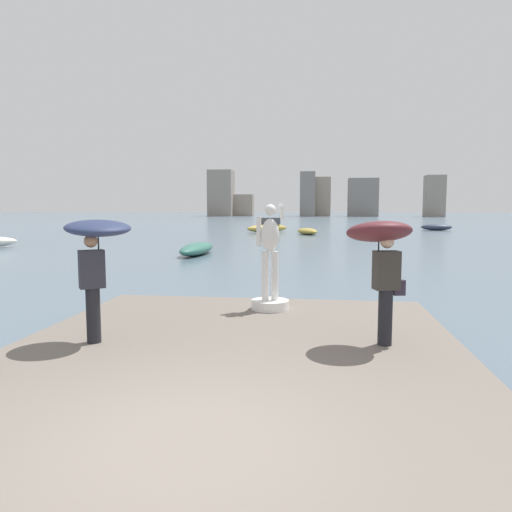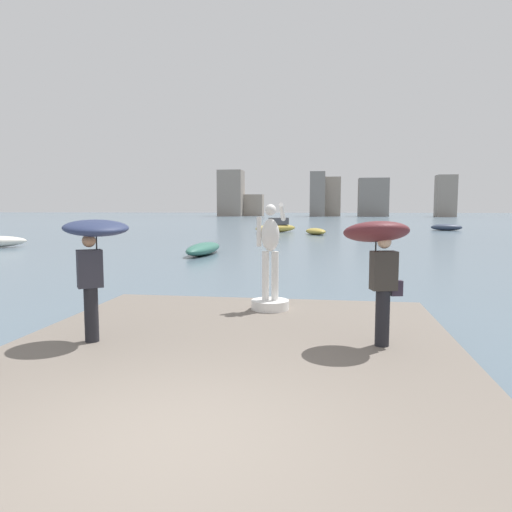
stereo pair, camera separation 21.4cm
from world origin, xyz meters
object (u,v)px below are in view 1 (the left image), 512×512
onlooker_right (381,247)px  boat_far (197,249)px  boat_mid (436,227)px  onlooker_left (96,245)px  boat_leftward (268,227)px  statue_white_figure (270,273)px  boat_near (307,231)px

onlooker_right → boat_far: 19.36m
boat_mid → boat_far: bearing=-122.6°
onlooker_left → boat_leftward: 42.32m
statue_white_figure → boat_mid: 48.30m
boat_near → boat_far: boat_far is taller
statue_white_figure → boat_far: (-5.51, 15.37, -0.85)m
statue_white_figure → onlooker_left: 3.83m
onlooker_left → boat_leftward: size_ratio=0.44×
onlooker_left → boat_near: size_ratio=0.57×
onlooker_left → boat_near: 38.70m
boat_near → boat_leftward: (-4.13, 3.68, 0.25)m
onlooker_right → boat_mid: onlooker_right is taller
statue_white_figure → onlooker_right: statue_white_figure is taller
onlooker_left → statue_white_figure: bearing=48.4°
statue_white_figure → onlooker_left: (-2.48, -2.80, 0.78)m
statue_white_figure → boat_leftward: size_ratio=0.49×
onlooker_right → statue_white_figure: bearing=129.0°
boat_leftward → onlooker_left: bearing=-87.8°
statue_white_figure → onlooker_left: statue_white_figure is taller
statue_white_figure → boat_near: size_ratio=0.64×
boat_mid → boat_far: size_ratio=0.71×
onlooker_left → boat_far: onlooker_left is taller
onlooker_left → boat_far: 18.49m
onlooker_right → boat_mid: 50.12m
onlooker_left → onlooker_right: bearing=5.0°
boat_near → boat_mid: 17.58m
boat_mid → boat_leftward: boat_leftward is taller
onlooker_left → boat_far: (-3.02, 18.17, -1.63)m
onlooker_left → boat_leftward: bearing=92.2°
onlooker_right → boat_near: size_ratio=0.57×
onlooker_left → boat_mid: 51.75m
boat_mid → boat_far: (-19.71, -30.79, -0.04)m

